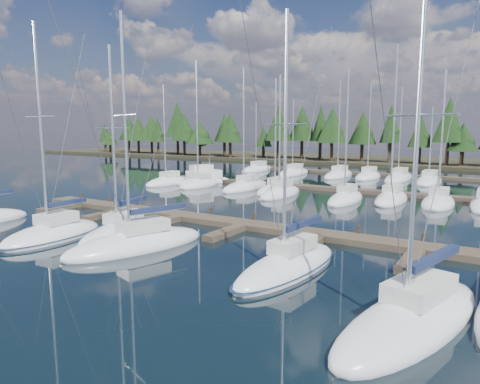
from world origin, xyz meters
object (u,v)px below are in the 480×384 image
Objects in this scene: front_sailboat_3 at (137,244)px; front_sailboat_4 at (288,266)px; front_sailboat_5 at (413,319)px; main_dock at (243,226)px; front_sailboat_2 at (121,233)px; motor_yacht_left at (204,180)px; front_sailboat_1 at (53,234)px.

front_sailboat_3 is 9.77m from front_sailboat_4.
front_sailboat_3 is 1.05× the size of front_sailboat_5.
main_dock is 8.53m from front_sailboat_2.
front_sailboat_4 is at bearing -44.45° from main_dock.
front_sailboat_2 is 29.44m from motor_yacht_left.
front_sailboat_4 reaches higher than motor_yacht_left.
front_sailboat_5 reaches higher than front_sailboat_2.
front_sailboat_5 is at bearing -10.65° from front_sailboat_2.
motor_yacht_left is (-18.56, 20.20, 0.26)m from main_dock.
front_sailboat_3 is (-2.80, -7.72, 0.08)m from main_dock.
front_sailboat_3 is at bearing 11.54° from front_sailboat_1.
main_dock is 16.73m from front_sailboat_5.
front_sailboat_1 reaches higher than front_sailboat_5.
front_sailboat_5 is (6.54, -3.12, -0.01)m from front_sailboat_4.
front_sailboat_5 is (19.22, -3.61, -0.01)m from front_sailboat_2.
front_sailboat_4 is (12.68, -0.49, -0.00)m from front_sailboat_2.
front_sailboat_3 is at bearing -25.66° from front_sailboat_2.
main_dock is 9.71m from front_sailboat_4.
front_sailboat_2 reaches higher than main_dock.
front_sailboat_2 is (3.47, 2.72, -0.00)m from front_sailboat_1.
front_sailboat_3 reaches higher than front_sailboat_4.
front_sailboat_2 is at bearing -64.19° from motor_yacht_left.
front_sailboat_5 is 43.97m from motor_yacht_left.
front_sailboat_1 is 1.08× the size of front_sailboat_4.
motor_yacht_left is (-9.35, 29.23, 0.17)m from front_sailboat_1.
main_dock is 3.03× the size of front_sailboat_1.
front_sailboat_1 is 16.30m from front_sailboat_4.
front_sailboat_1 is at bearing 177.76° from front_sailboat_5.
front_sailboat_1 is (-9.22, -9.03, 0.09)m from main_dock.
front_sailboat_4 is at bearing -46.64° from motor_yacht_left.
front_sailboat_5 is (16.27, -2.20, -0.00)m from front_sailboat_3.
motor_yacht_left is at bearing 115.81° from front_sailboat_2.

